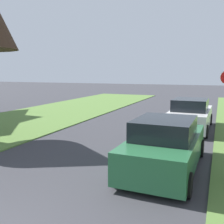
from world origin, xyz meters
TOP-DOWN VIEW (x-y plane):
  - parked_sedan_green at (2.30, 5.40)m, footprint 2.02×4.44m
  - parked_sedan_white at (2.39, 11.51)m, footprint 2.02×4.44m

SIDE VIEW (x-z plane):
  - parked_sedan_green at x=2.30m, z-range -0.06..1.51m
  - parked_sedan_white at x=2.39m, z-range -0.06..1.51m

